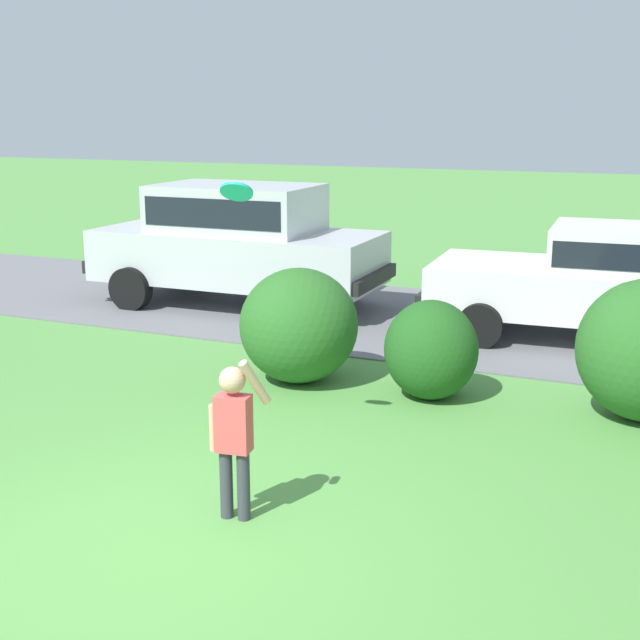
% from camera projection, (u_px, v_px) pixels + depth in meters
% --- Properties ---
extents(ground_plane, '(80.00, 80.00, 0.00)m').
position_uv_depth(ground_plane, '(150.00, 549.00, 6.11)').
color(ground_plane, '#518E42').
extents(driveway_strip, '(28.00, 4.40, 0.02)m').
position_uv_depth(driveway_strip, '(435.00, 322.00, 12.61)').
color(driveway_strip, slate).
rests_on(driveway_strip, ground).
extents(shrub_near_tree, '(1.35, 1.37, 1.32)m').
position_uv_depth(shrub_near_tree, '(299.00, 325.00, 9.76)').
color(shrub_near_tree, '#286023').
rests_on(shrub_near_tree, ground).
extents(shrub_centre_left, '(1.02, 1.02, 1.09)m').
position_uv_depth(shrub_centre_left, '(432.00, 353.00, 9.25)').
color(shrub_centre_left, '#1E511C').
rests_on(shrub_centre_left, ground).
extents(parked_sedan, '(4.50, 2.29, 1.56)m').
position_uv_depth(parked_sedan, '(598.00, 279.00, 11.48)').
color(parked_sedan, white).
rests_on(parked_sedan, ground).
extents(parked_suv, '(4.73, 2.16, 1.92)m').
position_uv_depth(parked_suv, '(237.00, 239.00, 13.48)').
color(parked_suv, silver).
rests_on(parked_suv, ground).
extents(child_thrower, '(0.44, 0.30, 1.29)m').
position_uv_depth(child_thrower, '(234.00, 430.00, 6.41)').
color(child_thrower, '#383842').
rests_on(child_thrower, ground).
extents(frisbee, '(0.31, 0.24, 0.23)m').
position_uv_depth(frisbee, '(236.00, 192.00, 7.16)').
color(frisbee, '#1EB7B2').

